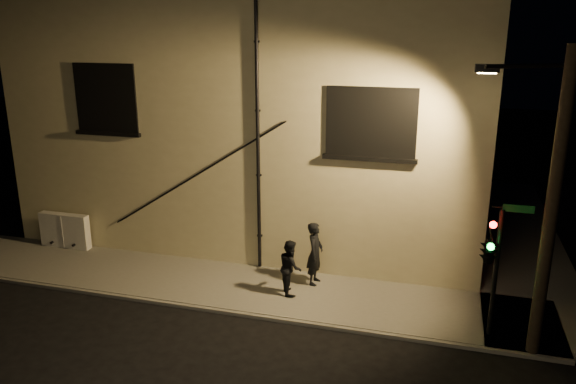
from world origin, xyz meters
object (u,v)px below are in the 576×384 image
(pedestrian_b, at_px, (290,267))
(streetlamp_pole, at_px, (548,201))
(traffic_signal, at_px, (490,249))
(pedestrian_a, at_px, (315,253))
(utility_cabinet, at_px, (65,230))

(pedestrian_b, distance_m, streetlamp_pole, 7.11)
(pedestrian_b, height_order, traffic_signal, traffic_signal)
(pedestrian_a, distance_m, traffic_signal, 5.23)
(pedestrian_a, xyz_separation_m, pedestrian_b, (-0.54, -0.81, -0.16))
(utility_cabinet, distance_m, streetlamp_pole, 15.49)
(utility_cabinet, distance_m, traffic_signal, 14.15)
(utility_cabinet, height_order, streetlamp_pole, streetlamp_pole)
(pedestrian_a, bearing_deg, utility_cabinet, 90.15)
(utility_cabinet, height_order, traffic_signal, traffic_signal)
(streetlamp_pole, bearing_deg, pedestrian_a, 160.17)
(traffic_signal, distance_m, streetlamp_pole, 1.81)
(traffic_signal, relative_size, streetlamp_pole, 0.48)
(utility_cabinet, relative_size, traffic_signal, 0.54)
(utility_cabinet, height_order, pedestrian_a, pedestrian_a)
(pedestrian_a, height_order, traffic_signal, traffic_signal)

